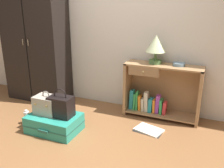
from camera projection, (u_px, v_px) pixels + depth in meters
ground_plane at (69, 152)px, 2.78m from camera, size 9.00×9.00×0.00m
back_wall at (119, 21)px, 3.66m from camera, size 6.40×0.10×2.60m
wardrobe at (36, 40)px, 3.99m from camera, size 1.01×0.47×1.96m
bookshelf at (159, 92)px, 3.52m from camera, size 1.05×0.32×0.77m
table_lamp at (156, 45)px, 3.35m from camera, size 0.27×0.27×0.39m
bowl at (179, 64)px, 3.31m from camera, size 0.16×0.16×0.04m
suitcase_large at (54, 123)px, 3.19m from camera, size 0.64×0.47×0.22m
train_case at (47, 105)px, 3.17m from camera, size 0.30×0.23×0.30m
handbag at (61, 106)px, 3.09m from camera, size 0.29×0.20×0.37m
bottle at (27, 117)px, 3.37m from camera, size 0.07×0.07×0.20m
open_book_on_floor at (149, 130)px, 3.23m from camera, size 0.39×0.32×0.02m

